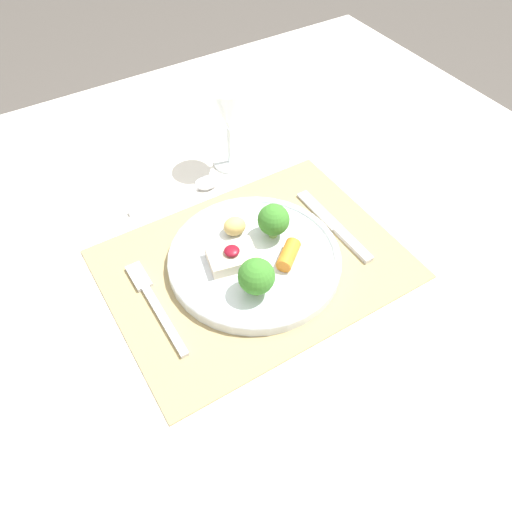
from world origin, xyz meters
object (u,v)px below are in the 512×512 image
Objects in this scene: dinner_plate at (256,258)px; fork at (153,300)px; spoon at (193,188)px; knife at (338,230)px; wine_glass_near at (228,112)px.

dinner_plate reaches higher than fork.
fork is 1.09× the size of spoon.
wine_glass_near is at bearing 102.27° from knife.
knife is (0.16, -0.01, -0.01)m from dinner_plate.
fork is 1.17× the size of wine_glass_near.
spoon is (-0.00, 0.21, -0.01)m from dinner_plate.
spoon is at bearing 47.18° from fork.
knife is at bearing -57.71° from spoon.
dinner_plate is at bearing 174.90° from knife.
knife is 0.28m from wine_glass_near.
wine_glass_near is (0.09, 0.25, 0.09)m from dinner_plate.
wine_glass_near reaches higher than spoon.
dinner_plate reaches higher than knife.
dinner_plate is 1.57× the size of spoon.
dinner_plate is 0.21m from spoon.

